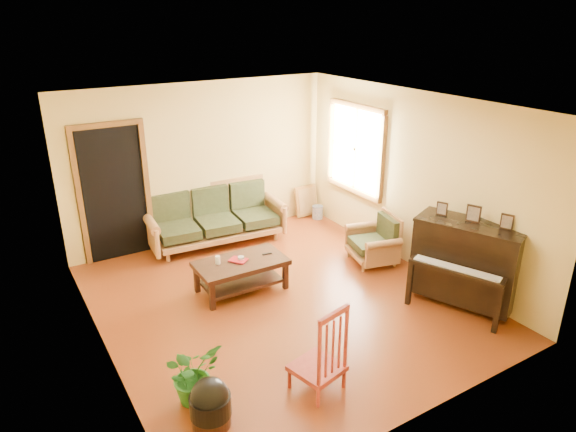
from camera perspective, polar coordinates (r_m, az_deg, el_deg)
floor at (r=6.96m, az=-0.77°, el=-9.34°), size 5.00×5.00×0.00m
doorway at (r=8.18m, az=-18.72°, el=2.27°), size 1.08×0.16×2.05m
window at (r=8.56m, az=7.52°, el=7.40°), size 0.12×1.36×1.46m
sofa at (r=8.49m, az=-7.95°, el=-0.03°), size 2.29×1.13×0.95m
coffee_table at (r=7.12m, az=-5.21°, el=-6.60°), size 1.24×0.69×0.45m
armchair at (r=7.91m, az=9.37°, el=-2.52°), size 0.88×0.91×0.76m
piano at (r=7.01m, az=19.11°, el=-5.08°), size 1.21×1.49×1.15m
footstool at (r=5.11m, az=-8.59°, el=-20.36°), size 0.46×0.46×0.37m
red_chair at (r=5.27m, az=3.30°, el=-14.36°), size 0.56×0.60×0.98m
leaning_frame at (r=9.61m, az=2.04°, el=1.72°), size 0.46×0.12×0.61m
ceramic_crock at (r=9.56m, az=3.30°, el=0.42°), size 0.21×0.21×0.25m
potted_plant at (r=5.32m, az=-10.55°, el=-16.85°), size 0.68×0.63×0.61m
book at (r=6.95m, az=-5.88°, el=-5.21°), size 0.28×0.29×0.02m
candle at (r=6.95m, az=-7.81°, el=-4.87°), size 0.08×0.08×0.11m
glass_jar at (r=7.02m, az=-5.24°, el=-4.73°), size 0.11×0.11×0.06m
remote at (r=7.19m, az=-2.35°, el=-4.18°), size 0.14×0.06×0.01m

